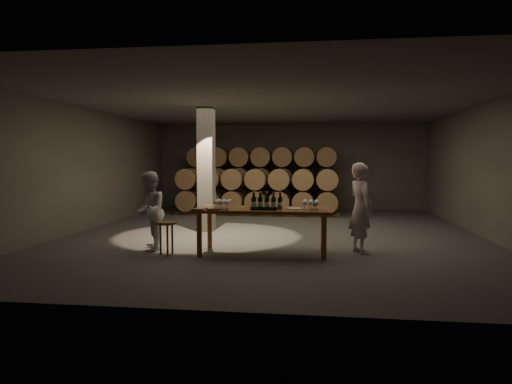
# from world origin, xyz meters

# --- Properties ---
(room) EXTENTS (12.00, 12.00, 12.00)m
(room) POSITION_xyz_m (-1.80, 0.20, 1.60)
(room) COLOR #565351
(room) RESTS_ON ground
(tasting_table) EXTENTS (2.60, 1.10, 0.90)m
(tasting_table) POSITION_xyz_m (0.00, -2.50, 0.80)
(tasting_table) COLOR brown
(tasting_table) RESTS_ON ground
(barrel_stack_back) EXTENTS (5.48, 0.95, 2.31)m
(barrel_stack_back) POSITION_xyz_m (-0.96, 5.20, 1.20)
(barrel_stack_back) COLOR brown
(barrel_stack_back) RESTS_ON ground
(barrel_stack_front) EXTENTS (5.48, 0.95, 1.57)m
(barrel_stack_front) POSITION_xyz_m (-0.96, 3.80, 0.83)
(barrel_stack_front) COLOR brown
(barrel_stack_front) RESTS_ON ground
(bottle_cluster) EXTENTS (0.60, 0.23, 0.33)m
(bottle_cluster) POSITION_xyz_m (0.08, -2.52, 1.02)
(bottle_cluster) COLOR black
(bottle_cluster) RESTS_ON tasting_table
(lying_bottles) EXTENTS (0.59, 0.07, 0.07)m
(lying_bottles) POSITION_xyz_m (0.06, -2.83, 0.94)
(lying_bottles) COLOR black
(lying_bottles) RESTS_ON tasting_table
(glass_cluster_left) EXTENTS (0.30, 0.41, 0.17)m
(glass_cluster_left) POSITION_xyz_m (-0.78, -2.62, 1.02)
(glass_cluster_left) COLOR silver
(glass_cluster_left) RESTS_ON tasting_table
(glass_cluster_right) EXTENTS (0.31, 0.42, 0.18)m
(glass_cluster_right) POSITION_xyz_m (0.93, -2.57, 1.03)
(glass_cluster_right) COLOR silver
(glass_cluster_right) RESTS_ON tasting_table
(plate) EXTENTS (0.30, 0.30, 0.02)m
(plate) POSITION_xyz_m (0.61, -2.54, 0.91)
(plate) COLOR white
(plate) RESTS_ON tasting_table
(notebook_near) EXTENTS (0.25, 0.20, 0.03)m
(notebook_near) POSITION_xyz_m (-0.90, -2.88, 0.92)
(notebook_near) COLOR brown
(notebook_near) RESTS_ON tasting_table
(notebook_corner) EXTENTS (0.25, 0.31, 0.02)m
(notebook_corner) POSITION_xyz_m (-1.18, -2.88, 0.91)
(notebook_corner) COLOR brown
(notebook_corner) RESTS_ON tasting_table
(pen) EXTENTS (0.14, 0.05, 0.01)m
(pen) POSITION_xyz_m (-0.67, -2.93, 0.91)
(pen) COLOR black
(pen) RESTS_ON tasting_table
(stool) EXTENTS (0.39, 0.39, 0.65)m
(stool) POSITION_xyz_m (-1.84, -2.90, 0.53)
(stool) COLOR brown
(stool) RESTS_ON ground
(person_man) EXTENTS (0.66, 0.77, 1.80)m
(person_man) POSITION_xyz_m (1.91, -2.15, 0.90)
(person_man) COLOR silver
(person_man) RESTS_ON ground
(person_woman) EXTENTS (0.83, 0.94, 1.62)m
(person_woman) POSITION_xyz_m (-2.34, -2.49, 0.81)
(person_woman) COLOR silver
(person_woman) RESTS_ON ground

